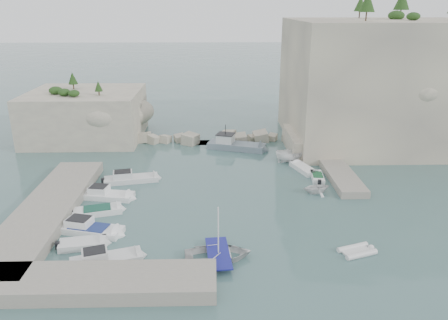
{
  "coord_description": "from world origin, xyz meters",
  "views": [
    {
      "loc": [
        -1.11,
        -38.63,
        18.96
      ],
      "look_at": [
        0.0,
        6.0,
        3.0
      ],
      "focal_mm": 35.0,
      "sensor_mm": 36.0,
      "label": 1
    }
  ],
  "objects_px": {
    "motorboat_b": "(107,198)",
    "rowboat": "(218,258)",
    "motorboat_a": "(131,181)",
    "work_boat": "(236,149)",
    "tender_east_a": "(316,193)",
    "tender_east_c": "(303,171)",
    "motorboat_f": "(107,263)",
    "tender_east_d": "(294,161)",
    "motorboat_c": "(98,213)",
    "inflatable_dinghy": "(357,253)",
    "motorboat_d": "(90,232)",
    "motorboat_e": "(83,247)",
    "tender_east_b": "(317,179)"
  },
  "relations": [
    {
      "from": "motorboat_b",
      "to": "rowboat",
      "type": "bearing_deg",
      "value": -35.87
    },
    {
      "from": "motorboat_a",
      "to": "work_boat",
      "type": "xyz_separation_m",
      "value": [
        12.54,
        11.43,
        0.0
      ]
    },
    {
      "from": "work_boat",
      "to": "tender_east_a",
      "type": "bearing_deg",
      "value": -45.21
    },
    {
      "from": "tender_east_c",
      "to": "tender_east_a",
      "type": "bearing_deg",
      "value": 161.28
    },
    {
      "from": "motorboat_a",
      "to": "tender_east_a",
      "type": "relative_size",
      "value": 2.22
    },
    {
      "from": "motorboat_f",
      "to": "work_boat",
      "type": "relative_size",
      "value": 0.69
    },
    {
      "from": "tender_east_c",
      "to": "tender_east_d",
      "type": "height_order",
      "value": "tender_east_d"
    },
    {
      "from": "motorboat_c",
      "to": "rowboat",
      "type": "height_order",
      "value": "rowboat"
    },
    {
      "from": "motorboat_a",
      "to": "tender_east_a",
      "type": "distance_m",
      "value": 20.6
    },
    {
      "from": "motorboat_f",
      "to": "rowboat",
      "type": "height_order",
      "value": "motorboat_f"
    },
    {
      "from": "inflatable_dinghy",
      "to": "tender_east_d",
      "type": "distance_m",
      "value": 21.96
    },
    {
      "from": "motorboat_f",
      "to": "motorboat_a",
      "type": "bearing_deg",
      "value": 75.76
    },
    {
      "from": "inflatable_dinghy",
      "to": "work_boat",
      "type": "relative_size",
      "value": 0.35
    },
    {
      "from": "motorboat_a",
      "to": "motorboat_d",
      "type": "distance_m",
      "value": 11.83
    },
    {
      "from": "motorboat_d",
      "to": "tender_east_d",
      "type": "height_order",
      "value": "tender_east_d"
    },
    {
      "from": "inflatable_dinghy",
      "to": "motorboat_f",
      "type": "bearing_deg",
      "value": 163.35
    },
    {
      "from": "motorboat_e",
      "to": "tender_east_c",
      "type": "relative_size",
      "value": 0.88
    },
    {
      "from": "tender_east_b",
      "to": "tender_east_d",
      "type": "relative_size",
      "value": 0.74
    },
    {
      "from": "rowboat",
      "to": "tender_east_a",
      "type": "distance_m",
      "value": 16.37
    },
    {
      "from": "rowboat",
      "to": "tender_east_b",
      "type": "xyz_separation_m",
      "value": [
        11.57,
        16.29,
        0.0
      ]
    },
    {
      "from": "motorboat_c",
      "to": "motorboat_f",
      "type": "xyz_separation_m",
      "value": [
        2.83,
        -8.61,
        0.0
      ]
    },
    {
      "from": "motorboat_c",
      "to": "tender_east_d",
      "type": "distance_m",
      "value": 25.78
    },
    {
      "from": "rowboat",
      "to": "tender_east_b",
      "type": "relative_size",
      "value": 1.41
    },
    {
      "from": "motorboat_c",
      "to": "motorboat_a",
      "type": "bearing_deg",
      "value": 61.57
    },
    {
      "from": "motorboat_a",
      "to": "tender_east_b",
      "type": "height_order",
      "value": "motorboat_a"
    },
    {
      "from": "rowboat",
      "to": "tender_east_b",
      "type": "bearing_deg",
      "value": -40.42
    },
    {
      "from": "motorboat_a",
      "to": "motorboat_f",
      "type": "distance_m",
      "value": 16.66
    },
    {
      "from": "motorboat_b",
      "to": "tender_east_c",
      "type": "xyz_separation_m",
      "value": [
        21.92,
        7.36,
        0.0
      ]
    },
    {
      "from": "tender_east_d",
      "to": "work_boat",
      "type": "height_order",
      "value": "work_boat"
    },
    {
      "from": "motorboat_b",
      "to": "tender_east_b",
      "type": "distance_m",
      "value": 23.42
    },
    {
      "from": "motorboat_b",
      "to": "inflatable_dinghy",
      "type": "height_order",
      "value": "motorboat_b"
    },
    {
      "from": "motorboat_e",
      "to": "rowboat",
      "type": "bearing_deg",
      "value": -20.44
    },
    {
      "from": "work_boat",
      "to": "tender_east_c",
      "type": "bearing_deg",
      "value": -30.37
    },
    {
      "from": "motorboat_f",
      "to": "tender_east_b",
      "type": "distance_m",
      "value": 26.25
    },
    {
      "from": "rowboat",
      "to": "inflatable_dinghy",
      "type": "bearing_deg",
      "value": -92.24
    },
    {
      "from": "motorboat_f",
      "to": "tender_east_c",
      "type": "height_order",
      "value": "motorboat_f"
    },
    {
      "from": "motorboat_b",
      "to": "work_boat",
      "type": "height_order",
      "value": "work_boat"
    },
    {
      "from": "rowboat",
      "to": "tender_east_a",
      "type": "height_order",
      "value": "tender_east_a"
    },
    {
      "from": "rowboat",
      "to": "work_boat",
      "type": "bearing_deg",
      "value": -10.93
    },
    {
      "from": "motorboat_c",
      "to": "tender_east_c",
      "type": "distance_m",
      "value": 24.59
    },
    {
      "from": "work_boat",
      "to": "motorboat_c",
      "type": "bearing_deg",
      "value": -108.68
    },
    {
      "from": "motorboat_e",
      "to": "motorboat_f",
      "type": "height_order",
      "value": "motorboat_f"
    },
    {
      "from": "motorboat_a",
      "to": "motorboat_b",
      "type": "height_order",
      "value": "same"
    },
    {
      "from": "motorboat_f",
      "to": "tender_east_d",
      "type": "height_order",
      "value": "tender_east_d"
    },
    {
      "from": "tender_east_a",
      "to": "work_boat",
      "type": "xyz_separation_m",
      "value": [
        -7.72,
        15.16,
        0.0
      ]
    },
    {
      "from": "motorboat_f",
      "to": "tender_east_c",
      "type": "relative_size",
      "value": 1.26
    },
    {
      "from": "tender_east_b",
      "to": "tender_east_d",
      "type": "bearing_deg",
      "value": 20.17
    },
    {
      "from": "rowboat",
      "to": "motorboat_f",
      "type": "bearing_deg",
      "value": 87.63
    },
    {
      "from": "motorboat_c",
      "to": "work_boat",
      "type": "xyz_separation_m",
      "value": [
        14.38,
        19.46,
        0.0
      ]
    },
    {
      "from": "motorboat_a",
      "to": "tender_east_d",
      "type": "height_order",
      "value": "tender_east_d"
    }
  ]
}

